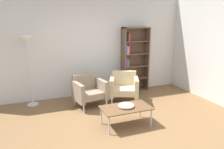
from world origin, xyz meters
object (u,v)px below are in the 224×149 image
at_px(decorative_bowl, 126,106).
at_px(floor_lamp_torchiere, 28,48).
at_px(coffee_table_low, 126,109).
at_px(armchair_spare_guest, 124,86).
at_px(armchair_near_window, 89,90).
at_px(bookshelf_tall, 133,61).

relative_size(decorative_bowl, floor_lamp_torchiere, 0.18).
xyz_separation_m(coffee_table_low, decorative_bowl, (0.00, 0.00, 0.07)).
height_order(coffee_table_low, floor_lamp_torchiere, floor_lamp_torchiere).
bearing_deg(armchair_spare_guest, decorative_bowl, -88.57).
relative_size(armchair_near_window, floor_lamp_torchiere, 0.47).
height_order(decorative_bowl, armchair_spare_guest, armchair_spare_guest).
relative_size(armchair_spare_guest, floor_lamp_torchiere, 0.52).
bearing_deg(bookshelf_tall, armchair_spare_guest, -129.56).
height_order(bookshelf_tall, decorative_bowl, bookshelf_tall).
relative_size(bookshelf_tall, floor_lamp_torchiere, 1.09).
height_order(bookshelf_tall, armchair_spare_guest, bookshelf_tall).
distance_m(bookshelf_tall, armchair_spare_guest, 1.08).
xyz_separation_m(bookshelf_tall, coffee_table_low, (-1.12, -1.98, -0.56)).
bearing_deg(decorative_bowl, armchair_spare_guest, 67.68).
bearing_deg(floor_lamp_torchiere, armchair_spare_guest, -15.28).
relative_size(bookshelf_tall, armchair_near_window, 2.33).
distance_m(decorative_bowl, armchair_near_window, 1.35).
xyz_separation_m(bookshelf_tall, armchair_spare_guest, (-0.61, -0.74, -0.52)).
xyz_separation_m(armchair_spare_guest, floor_lamp_torchiere, (-2.25, 0.62, 1.03)).
xyz_separation_m(decorative_bowl, armchair_near_window, (-0.43, 1.28, -0.02)).
distance_m(coffee_table_low, floor_lamp_torchiere, 2.77).
distance_m(armchair_near_window, floor_lamp_torchiere, 1.77).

